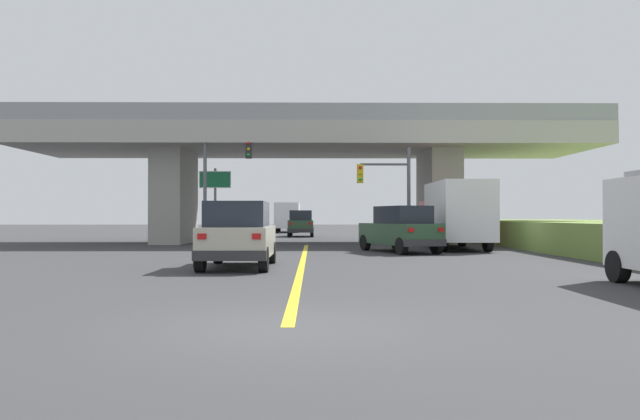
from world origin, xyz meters
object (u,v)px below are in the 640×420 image
Objects in this scene: sedan_oncoming at (301,223)px; traffic_signal_farside at (220,172)px; semi_truck_distant at (288,217)px; traffic_signal_nearside at (391,186)px; highway_sign at (215,188)px; suv_lead at (239,235)px; suv_crossing at (400,229)px; box_truck at (455,214)px.

traffic_signal_farside is (-3.94, -15.65, 2.88)m from sedan_oncoming.
sedan_oncoming is 13.00m from semi_truck_distant.
sedan_oncoming is at bearing 106.83° from traffic_signal_nearside.
highway_sign is at bearing -96.46° from semi_truck_distant.
suv_lead is at bearing -78.93° from traffic_signal_farside.
semi_truck_distant is at bearing 85.25° from traffic_signal_farside.
suv_crossing is at bearing -77.18° from sedan_oncoming.
box_truck is (2.99, 2.45, 0.65)m from suv_crossing.
semi_truck_distant is at bearing 106.54° from box_truck.
suv_lead is at bearing -89.69° from semi_truck_distant.
traffic_signal_farside reaches higher than box_truck.
traffic_signal_farside is at bearing -75.41° from highway_sign.
box_truck is 1.66× the size of highway_sign.
highway_sign is (-12.28, 5.10, 1.49)m from box_truck.
box_truck is 1.52× the size of sedan_oncoming.
traffic_signal_nearside is (6.26, 12.65, 2.13)m from suv_lead.
suv_lead is 1.05× the size of highway_sign.
suv_crossing is at bearing -39.10° from highway_sign.
traffic_signal_nearside reaches higher than box_truck.
sedan_oncoming is at bearing 71.20° from highway_sign.
traffic_signal_nearside reaches higher than semi_truck_distant.
highway_sign is at bearing 162.87° from traffic_signal_nearside.
highway_sign is at bearing -108.80° from sedan_oncoming.
semi_truck_distant is (2.37, 28.54, -2.36)m from traffic_signal_farside.
traffic_signal_farside reaches higher than sedan_oncoming.
highway_sign is at bearing 104.59° from traffic_signal_farside.
sedan_oncoming is 0.91× the size of traffic_signal_nearside.
suv_lead is at bearing -78.40° from highway_sign.
highway_sign is at bearing 157.43° from box_truck.
sedan_oncoming is 16.39m from traffic_signal_farside.
suv_lead is 13.81m from traffic_signal_farside.
sedan_oncoming is (1.34, 28.90, 0.00)m from suv_lead.
suv_lead is 41.80m from semi_truck_distant.
traffic_signal_nearside reaches higher than sedan_oncoming.
traffic_signal_farside reaches higher than suv_crossing.
box_truck is at bearing -22.57° from highway_sign.
highway_sign is (-4.54, -13.33, 2.14)m from sedan_oncoming.
suv_crossing is (6.10, 8.02, 0.00)m from suv_lead.
suv_crossing is 10.55m from traffic_signal_farside.
traffic_signal_farside is 2.50m from highway_sign.
suv_crossing is 0.84× the size of traffic_signal_farside.
traffic_signal_nearside reaches higher than highway_sign.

